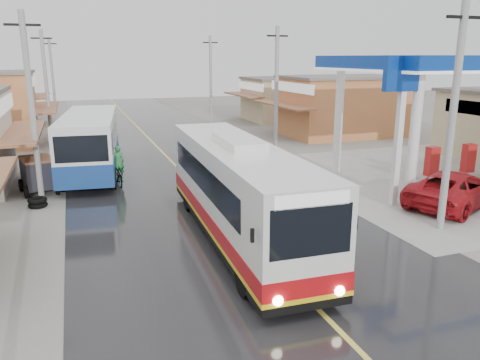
% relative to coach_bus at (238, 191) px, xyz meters
% --- Properties ---
extents(ground, '(120.00, 120.00, 0.00)m').
position_rel_coach_bus_xyz_m(ground, '(0.29, -1.70, -1.71)').
color(ground, slate).
rests_on(ground, ground).
extents(road, '(12.00, 90.00, 0.02)m').
position_rel_coach_bus_xyz_m(road, '(0.29, 13.30, -1.70)').
color(road, black).
rests_on(road, ground).
extents(centre_line, '(0.15, 90.00, 0.01)m').
position_rel_coach_bus_xyz_m(centre_line, '(0.29, 13.30, -1.69)').
color(centre_line, '#D8CC4C').
rests_on(centre_line, road).
extents(shopfronts_right, '(11.00, 44.00, 4.80)m').
position_rel_coach_bus_xyz_m(shopfronts_right, '(15.29, 10.30, -1.71)').
color(shopfronts_right, '#BCB3A5').
rests_on(shopfronts_right, ground).
extents(utility_poles_left, '(1.60, 50.00, 8.00)m').
position_rel_coach_bus_xyz_m(utility_poles_left, '(-6.71, 14.30, -1.71)').
color(utility_poles_left, gray).
rests_on(utility_poles_left, ground).
extents(utility_poles_right, '(1.60, 36.00, 8.00)m').
position_rel_coach_bus_xyz_m(utility_poles_right, '(7.29, 13.30, -1.71)').
color(utility_poles_right, gray).
rests_on(utility_poles_right, ground).
extents(coach_bus, '(2.97, 11.45, 3.55)m').
position_rel_coach_bus_xyz_m(coach_bus, '(0.00, 0.00, 0.00)').
color(coach_bus, silver).
rests_on(coach_bus, road).
extents(second_bus, '(3.69, 9.88, 3.20)m').
position_rel_coach_bus_xyz_m(second_bus, '(-4.33, 11.40, 0.01)').
color(second_bus, silver).
rests_on(second_bus, road).
extents(jeepney, '(5.93, 4.50, 1.50)m').
position_rel_coach_bus_xyz_m(jeepney, '(9.85, 0.39, -0.96)').
color(jeepney, '#A71018').
rests_on(jeepney, ground).
extents(cyclist, '(0.78, 1.90, 2.00)m').
position_rel_coach_bus_xyz_m(cyclist, '(-3.22, 8.56, -1.06)').
color(cyclist, black).
rests_on(cyclist, ground).
extents(tricycle_near, '(1.88, 2.26, 1.66)m').
position_rel_coach_bus_xyz_m(tricycle_near, '(-6.84, 8.43, -0.76)').
color(tricycle_near, '#26262D').
rests_on(tricycle_near, ground).
extents(tyre_stack, '(0.79, 0.79, 0.40)m').
position_rel_coach_bus_xyz_m(tyre_stack, '(-6.81, 6.10, -1.51)').
color(tyre_stack, black).
rests_on(tyre_stack, ground).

